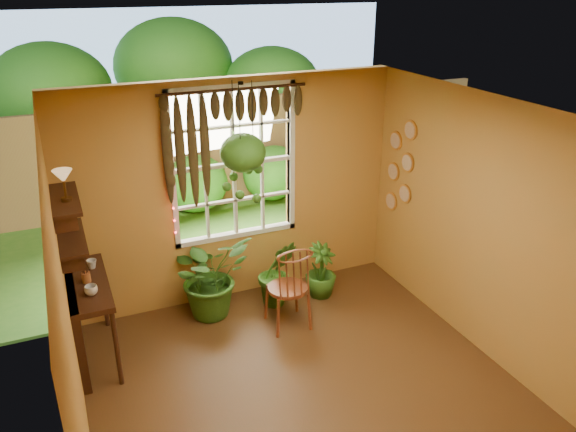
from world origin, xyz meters
name	(u,v)px	position (x,y,z in m)	size (l,w,h in m)	color
floor	(317,405)	(0.00, 0.00, 0.00)	(4.50, 4.50, 0.00)	#4F2F16
ceiling	(324,123)	(0.00, 0.00, 2.70)	(4.50, 4.50, 0.00)	white
wall_back	(236,193)	(0.00, 2.25, 1.35)	(4.00, 4.00, 0.00)	#BA8B3F
wall_left	(70,336)	(-2.00, 0.00, 1.35)	(4.50, 4.50, 0.00)	#BA8B3F
wall_right	(504,240)	(2.00, 0.00, 1.35)	(4.50, 4.50, 0.00)	#BA8B3F
window	(234,164)	(0.00, 2.28, 1.70)	(1.52, 0.10, 1.86)	white
valance_vine	(228,118)	(-0.08, 2.16, 2.28)	(1.70, 0.12, 1.10)	#371A0F
string_lights	(170,171)	(-0.76, 2.19, 1.75)	(0.03, 0.03, 1.54)	#FF2633
wall_plates	(400,167)	(1.98, 1.79, 1.55)	(0.04, 0.32, 1.10)	#FEEDD0
counter_ledge	(81,314)	(-1.91, 1.60, 0.55)	(0.40, 1.20, 0.90)	#371A0F
shelf_lower	(71,238)	(-1.88, 1.60, 1.40)	(0.25, 0.90, 0.04)	#371A0F
shelf_upper	(65,199)	(-1.88, 1.60, 1.80)	(0.25, 0.90, 0.04)	#371A0F
backyard	(170,115)	(0.24, 6.87, 1.28)	(14.00, 10.00, 12.00)	#2F621C
windsor_chair	(289,299)	(0.28, 1.31, 0.35)	(0.46, 0.49, 1.21)	brown
potted_plant_left	(211,275)	(-0.45, 1.92, 0.51)	(0.91, 0.79, 1.01)	#1F4B14
potted_plant_mid	(277,272)	(0.35, 1.80, 0.43)	(0.47, 0.38, 0.86)	#1F4B14
potted_plant_right	(321,271)	(0.92, 1.77, 0.35)	(0.39, 0.39, 0.69)	#1F4B14
hanging_basket	(243,156)	(0.02, 1.98, 1.88)	(0.51, 0.51, 1.35)	black
cup_a	(91,290)	(-1.78, 1.32, 0.95)	(0.12, 0.12, 0.10)	silver
cup_b	(92,264)	(-1.72, 1.88, 0.95)	(0.10, 0.10, 0.10)	beige
brush_jar	(85,271)	(-1.80, 1.60, 1.02)	(0.09, 0.09, 0.31)	brown
shelf_vase	(69,221)	(-1.87, 1.82, 1.48)	(0.13, 0.13, 0.13)	#B2AD99
tiffany_lamp	(63,178)	(-1.86, 1.51, 2.04)	(0.18, 0.18, 0.30)	#543818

